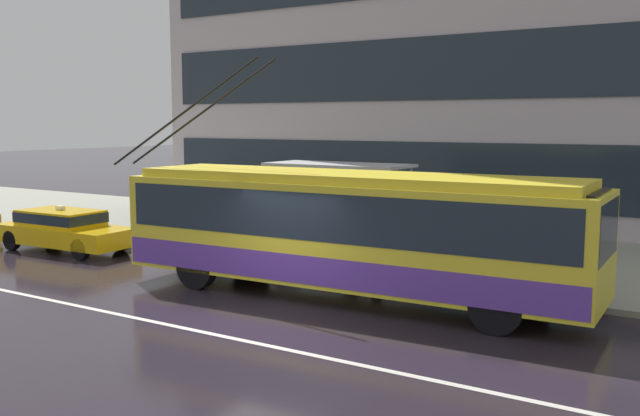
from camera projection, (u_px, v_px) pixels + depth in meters
name	position (u px, v px, depth m)	size (l,w,h in m)	color
ground_plane	(252.00, 319.00, 14.26)	(160.00, 160.00, 0.00)	#272028
sidewalk_slab	(434.00, 248.00, 22.00)	(80.00, 10.00, 0.14)	gray
lane_centre_line	(213.00, 334.00, 13.26)	(72.00, 0.14, 0.01)	silver
trolleybus	(349.00, 229.00, 15.89)	(12.52, 2.92, 5.49)	yellow
taxi_queued_behind_bus	(64.00, 228.00, 21.85)	(4.75, 1.93, 1.39)	yellow
bus_shelter	(343.00, 186.00, 20.29)	(4.16, 1.78, 2.67)	gray
pedestrian_at_shelter	(276.00, 215.00, 21.75)	(0.43, 0.43, 1.66)	#1C2349
pedestrian_approaching_curb	(380.00, 204.00, 18.84)	(1.48, 1.48, 2.05)	black
pedestrian_walking_past	(347.00, 200.00, 20.64)	(1.12, 1.12, 1.94)	#4F5745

